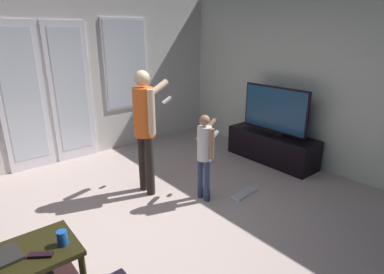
{
  "coord_description": "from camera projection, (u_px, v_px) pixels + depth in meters",
  "views": [
    {
      "loc": [
        -1.37,
        -2.4,
        1.99
      ],
      "look_at": [
        0.7,
        0.13,
        0.89
      ],
      "focal_mm": 29.04,
      "sensor_mm": 36.0,
      "label": 1
    }
  ],
  "objects": [
    {
      "name": "cup_by_laptop",
      "position": [
        62.0,
        238.0,
        2.36
      ],
      "size": [
        0.08,
        0.08,
        0.12
      ],
      "primitive_type": "cylinder",
      "color": "#174DA1",
      "rests_on": "coffee_table"
    },
    {
      "name": "coffee_table",
      "position": [
        14.0,
        273.0,
        2.27
      ],
      "size": [
        0.91,
        0.52,
        0.46
      ],
      "color": "black",
      "rests_on": "ground_plane"
    },
    {
      "name": "loose_keyboard",
      "position": [
        244.0,
        193.0,
        4.04
      ],
      "size": [
        0.45,
        0.19,
        0.02
      ],
      "color": "white",
      "rests_on": "ground_plane"
    },
    {
      "name": "ground_plane",
      "position": [
        148.0,
        236.0,
        3.22
      ],
      "size": [
        6.0,
        5.3,
        0.02
      ],
      "primitive_type": "cube",
      "color": "#C1AAA2"
    },
    {
      "name": "tv_remote_black",
      "position": [
        41.0,
        255.0,
        2.25
      ],
      "size": [
        0.17,
        0.14,
        0.02
      ],
      "primitive_type": "cube",
      "rotation": [
        0.0,
        0.0,
        -0.62
      ],
      "color": "black",
      "rests_on": "coffee_table"
    },
    {
      "name": "flat_screen_tv",
      "position": [
        275.0,
        110.0,
        4.84
      ],
      "size": [
        0.08,
        1.15,
        0.75
      ],
      "color": "black",
      "rests_on": "tv_stand"
    },
    {
      "name": "person_adult",
      "position": [
        145.0,
        122.0,
        3.82
      ],
      "size": [
        0.67,
        0.44,
        1.58
      ],
      "color": "#2A231F",
      "rests_on": "ground_plane"
    },
    {
      "name": "wall_back_with_doors",
      "position": [
        55.0,
        79.0,
        4.73
      ],
      "size": [
        6.0,
        0.09,
        2.7
      ],
      "color": "silver",
      "rests_on": "ground_plane"
    },
    {
      "name": "wall_right_plain",
      "position": [
        316.0,
        80.0,
        4.58
      ],
      "size": [
        0.06,
        5.3,
        2.67
      ],
      "color": "silver",
      "rests_on": "ground_plane"
    },
    {
      "name": "person_child",
      "position": [
        205.0,
        150.0,
        3.73
      ],
      "size": [
        0.46,
        0.32,
        1.09
      ],
      "color": "navy",
      "rests_on": "ground_plane"
    },
    {
      "name": "tv_stand",
      "position": [
        272.0,
        147.0,
        5.04
      ],
      "size": [
        0.49,
        1.48,
        0.47
      ],
      "color": "black",
      "rests_on": "ground_plane"
    }
  ]
}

